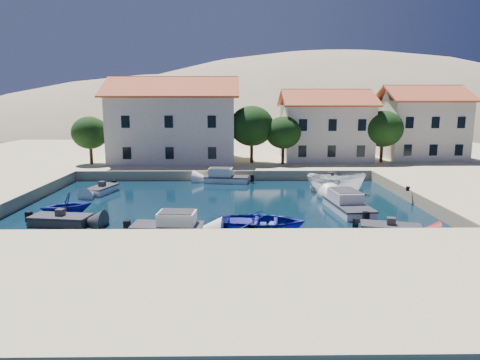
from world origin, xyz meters
name	(u,v)px	position (x,y,z in m)	size (l,w,h in m)	color
ground	(216,246)	(0.00, 0.00, 0.00)	(400.00, 400.00, 0.00)	black
quay_south	(210,283)	(0.00, -6.00, 0.50)	(52.00, 12.00, 1.00)	#C6B687
quay_east	(480,197)	(20.50, 10.00, 0.50)	(11.00, 20.00, 1.00)	#C6B687
quay_north	(241,154)	(2.00, 38.00, 0.50)	(80.00, 36.00, 1.00)	#C6B687
hills	(290,192)	(20.64, 123.62, -23.40)	(254.00, 176.00, 99.00)	gray
building_left	(174,119)	(-6.00, 28.00, 5.94)	(14.70, 9.45, 9.70)	beige
building_mid	(325,124)	(12.00, 29.00, 5.22)	(10.50, 8.40, 8.30)	beige
building_right	(420,122)	(24.00, 30.00, 5.47)	(9.45, 8.40, 8.80)	beige
trees	(265,129)	(4.51, 25.46, 4.84)	(37.30, 5.30, 6.45)	#382314
bollards	(262,209)	(2.80, 3.87, 1.15)	(29.36, 9.56, 0.30)	black
motorboat_grey_sw	(61,220)	(-10.32, 4.33, 0.29)	(4.00, 2.21, 1.25)	#313035
cabin_cruiser_south	(168,227)	(-3.03, 2.21, 0.48)	(4.42, 2.17, 1.60)	white
rowboat_south	(261,228)	(2.74, 3.35, 0.00)	(3.95, 5.53, 1.14)	navy
motorboat_red_se	(391,230)	(10.47, 1.96, 0.30)	(3.82, 2.47, 1.25)	maroon
cabin_cruiser_east	(348,205)	(9.36, 7.50, 0.48)	(2.76, 5.66, 1.60)	white
boat_east	(335,192)	(9.97, 14.10, 0.00)	(1.90, 5.05, 1.95)	white
motorboat_white_ne	(331,180)	(10.55, 18.57, 0.30)	(1.84, 3.51, 1.25)	white
rowboat_west	(67,215)	(-10.83, 6.67, 0.00)	(2.89, 3.35, 1.76)	navy
motorboat_white_west	(102,190)	(-10.56, 14.07, 0.30)	(2.28, 3.65, 1.25)	white
cabin_cruiser_north	(227,178)	(0.26, 19.00, 0.48)	(4.58, 2.43, 1.60)	white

